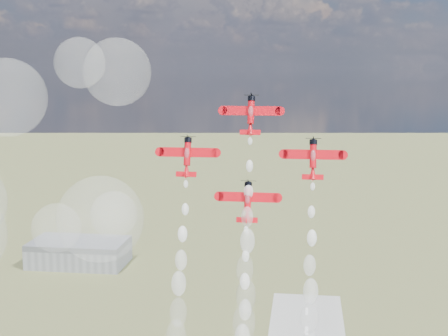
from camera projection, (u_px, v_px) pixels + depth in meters
name	position (u px, v px, depth m)	size (l,w,h in m)	color
hangar	(79.00, 252.00, 330.30)	(50.00, 28.00, 13.00)	gray
plane_lead	(251.00, 114.00, 147.70)	(13.68, 5.86, 9.45)	red
plane_left	(187.00, 156.00, 147.87)	(13.68, 5.86, 9.45)	red
plane_right	(313.00, 158.00, 144.04)	(13.68, 5.86, 9.45)	red
plane_slot	(248.00, 201.00, 144.21)	(13.68, 5.86, 9.45)	red
smoke_trail_lead	(245.00, 285.00, 141.10)	(5.10, 16.73, 42.49)	white
smoke_trail_left	(178.00, 328.00, 141.03)	(5.66, 16.73, 42.48)	white
smoke_trail_right	(309.00, 336.00, 137.14)	(5.15, 16.83, 42.31)	white
drifted_smoke_cloud	(20.00, 162.00, 156.32)	(64.16, 35.71, 59.24)	white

